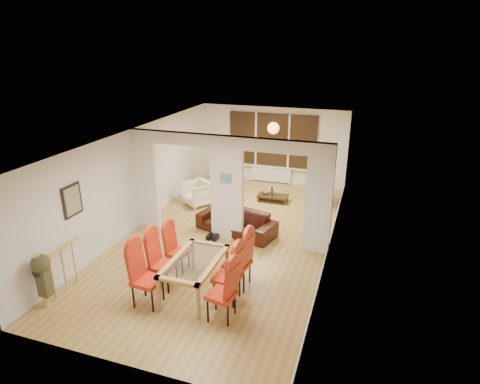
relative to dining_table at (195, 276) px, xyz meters
The scene contains 24 objects.
floor 2.46m from the dining_table, 95.22° to the left, with size 5.00×9.00×0.01m, color #B18C47.
room_walls 2.60m from the dining_table, 95.22° to the left, with size 5.00×9.00×2.60m, color silver, non-canonical shape.
divider_wall 2.60m from the dining_table, 95.22° to the left, with size 5.00×0.18×2.60m, color white.
bay_window_blinds 6.96m from the dining_table, 91.85° to the left, with size 3.00×0.08×1.80m, color black.
radiator 6.82m from the dining_table, 91.86° to the left, with size 1.40×0.08×0.50m, color white.
pendant_light 5.99m from the dining_table, 89.21° to the left, with size 0.36×0.36×0.36m, color orange.
stair_newel 2.60m from the dining_table, 162.48° to the right, with size 0.40×1.20×1.10m, color tan, non-canonical shape.
wall_poster 2.96m from the dining_table, behind, with size 0.04×0.52×0.67m, color gray.
pillar_photo 2.64m from the dining_table, 95.44° to the left, with size 0.30×0.03×0.25m, color #4C8CD8.
dining_table is the anchor object (origin of this frame).
dining_chair_la 0.95m from the dining_table, 138.14° to the right, with size 0.47×0.47×1.19m, color #B52712, non-canonical shape.
dining_chair_lb 0.71m from the dining_table, behind, with size 0.45×0.45×1.13m, color #B52712, non-canonical shape.
dining_chair_lc 0.93m from the dining_table, 137.59° to the left, with size 0.41×0.41×1.02m, color #B52712, non-canonical shape.
dining_chair_ra 0.96m from the dining_table, 36.54° to the right, with size 0.45×0.45×1.13m, color #B52712, non-canonical shape.
dining_chair_rb 0.70m from the dining_table, ahead, with size 0.46×0.46×1.14m, color #B52712, non-canonical shape.
dining_chair_rc 0.88m from the dining_table, 34.00° to the left, with size 0.47×0.47×1.19m, color #B52712, non-canonical shape.
sofa 2.75m from the dining_table, 92.09° to the left, with size 2.05×0.80×0.60m, color black.
armchair 4.55m from the dining_table, 113.49° to the left, with size 0.76×0.78×0.71m, color beige.
person 5.48m from the dining_table, 106.31° to the left, with size 0.43×0.66×1.81m, color black.
television 5.71m from the dining_table, 71.84° to the left, with size 0.12×0.90×0.52m, color black.
coffee_table 5.13m from the dining_table, 86.90° to the left, with size 0.92×0.46×0.21m, color #322111, non-canonical shape.
bottle 5.07m from the dining_table, 87.11° to the left, with size 0.08×0.08×0.30m, color #143F19.
bowl 5.13m from the dining_table, 89.52° to the left, with size 0.20×0.20×0.05m, color #322111.
shoes 2.31m from the dining_table, 103.72° to the left, with size 0.26×0.28×0.11m, color black, non-canonical shape.
Camera 1 is at (3.16, -8.49, 4.63)m, focal length 30.00 mm.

